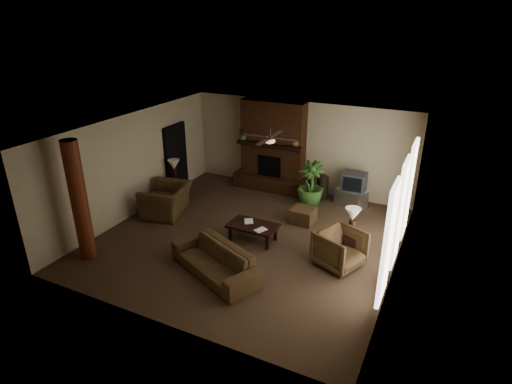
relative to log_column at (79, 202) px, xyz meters
The scene contains 23 objects.
room_shell 3.80m from the log_column, 39.13° to the left, with size 7.00×7.00×7.00m.
fireplace 6.02m from the log_column, 69.07° to the left, with size 2.40×0.70×2.80m.
windows 6.91m from the log_column, 22.11° to the left, with size 0.08×3.65×2.35m.
log_column is the anchor object (origin of this frame).
doorway 4.24m from the log_column, 96.65° to the left, with size 0.10×1.00×2.10m, color black.
ceiling_fan 4.45m from the log_column, 38.87° to the left, with size 1.35×1.35×0.37m.
sofa 3.22m from the log_column, 13.24° to the left, with size 2.23×0.65×0.87m, color #513A22.
armchair_left 2.75m from the log_column, 83.84° to the left, with size 1.30×0.84×1.13m, color #513A22.
armchair_right 5.81m from the log_column, 22.21° to the left, with size 0.92×0.86×0.94m, color #513A22.
coffee_table 4.01m from the log_column, 37.21° to the left, with size 1.20×0.70×0.43m.
ottoman 5.56m from the log_column, 44.55° to the left, with size 0.60×0.60×0.40m, color #513A22.
tv_stand 7.29m from the log_column, 48.63° to the left, with size 0.85×0.50×0.50m, color silver.
tv 7.27m from the log_column, 48.35° to the left, with size 0.65×0.53×0.52m.
floor_vase 6.82m from the log_column, 55.28° to the left, with size 0.34×0.34×0.77m.
floor_plant 6.19m from the log_column, 52.84° to the left, with size 0.76×1.35×0.76m, color #386126.
side_table_left 3.89m from the log_column, 93.08° to the left, with size 0.50×0.50×0.55m, color black.
lamp_left 3.72m from the log_column, 93.10° to the left, with size 0.45×0.45×0.65m.
side_table_right 6.13m from the log_column, 26.98° to the left, with size 0.50×0.50×0.55m, color black.
lamp_right 6.06m from the log_column, 26.64° to the left, with size 0.42×0.42×0.65m.
mantel_plant 5.53m from the log_column, 76.67° to the left, with size 0.38×0.42×0.33m, color #386126.
mantel_vase 6.19m from the log_column, 61.30° to the left, with size 0.22×0.23×0.22m, color brown.
book_a 3.79m from the log_column, 40.04° to the left, with size 0.22×0.03×0.29m, color #999999.
book_b 4.04m from the log_column, 33.89° to the left, with size 0.21×0.02×0.29m, color #999999.
Camera 1 is at (4.19, -8.22, 5.24)m, focal length 29.45 mm.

